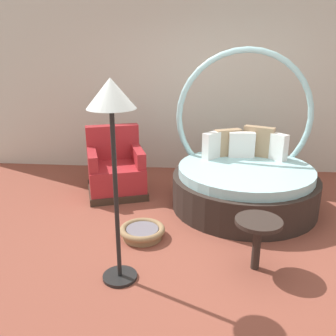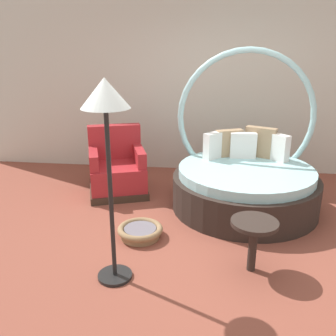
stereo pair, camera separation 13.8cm
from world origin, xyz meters
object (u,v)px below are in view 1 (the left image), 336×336
object	(u,v)px
red_armchair	(116,171)
side_table	(258,229)
round_daybed	(244,177)
floor_lamp	(112,115)
pet_basket	(142,232)

from	to	relation	value
red_armchair	side_table	distance (m)	2.49
round_daybed	floor_lamp	size ratio (longest dim) A/B	1.12
red_armchair	pet_basket	xyz separation A→B (m)	(0.58, -1.28, -0.26)
side_table	floor_lamp	bearing A→B (deg)	-168.19
red_armchair	floor_lamp	distance (m)	2.41
pet_basket	red_armchair	bearing A→B (deg)	114.29
pet_basket	side_table	size ratio (longest dim) A/B	0.98
round_daybed	pet_basket	distance (m)	1.62
pet_basket	round_daybed	bearing A→B (deg)	39.82
floor_lamp	pet_basket	bearing A→B (deg)	82.73
round_daybed	floor_lamp	distance (m)	2.48
red_armchair	side_table	bearing A→B (deg)	-45.28
round_daybed	floor_lamp	xyz separation A→B (m)	(-1.31, -1.77, 1.14)
red_armchair	floor_lamp	world-z (taller)	floor_lamp
round_daybed	red_armchair	xyz separation A→B (m)	(-1.79, 0.26, -0.06)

